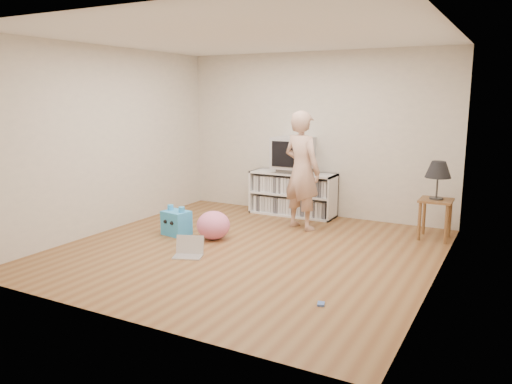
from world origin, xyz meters
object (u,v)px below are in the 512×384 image
at_px(dvd_deck, 293,170).
at_px(laptop, 189,251).
at_px(side_table, 435,209).
at_px(table_lamp, 438,170).
at_px(media_unit, 293,194).
at_px(person, 302,171).
at_px(crt_tv, 293,153).
at_px(plush_pink, 213,225).
at_px(plush_blue, 176,222).

xyz_separation_m(dvd_deck, laptop, (-0.24, -2.55, -0.67)).
bearing_deg(laptop, side_table, 19.43).
bearing_deg(dvd_deck, table_lamp, -9.26).
relative_size(media_unit, person, 0.82).
bearing_deg(crt_tv, side_table, -9.18).
relative_size(laptop, plush_pink, 0.92).
height_order(dvd_deck, plush_pink, dvd_deck).
height_order(dvd_deck, crt_tv, crt_tv).
bearing_deg(plush_blue, dvd_deck, 72.73).
relative_size(dvd_deck, person, 0.26).
distance_m(side_table, plush_pink, 3.01).
xyz_separation_m(table_lamp, person, (-1.81, -0.36, -0.08)).
xyz_separation_m(table_lamp, plush_blue, (-3.22, -1.49, -0.77)).
height_order(media_unit, person, person).
relative_size(crt_tv, table_lamp, 1.17).
bearing_deg(laptop, crt_tv, 63.08).
height_order(person, laptop, person).
xyz_separation_m(dvd_deck, person, (0.46, -0.73, 0.12)).
bearing_deg(media_unit, plush_pink, -101.59).
relative_size(crt_tv, person, 0.35).
relative_size(person, plush_pink, 3.78).
bearing_deg(table_lamp, media_unit, 170.35).
bearing_deg(media_unit, side_table, -9.65).
bearing_deg(person, table_lamp, -149.64).
xyz_separation_m(plush_blue, plush_pink, (0.58, 0.06, 0.02)).
bearing_deg(plush_blue, crt_tv, 72.69).
height_order(side_table, laptop, side_table).
xyz_separation_m(dvd_deck, side_table, (2.27, -0.37, -0.32)).
xyz_separation_m(person, plush_blue, (-1.41, -1.13, -0.68)).
bearing_deg(dvd_deck, side_table, -9.26).
height_order(media_unit, laptop, media_unit).
xyz_separation_m(media_unit, table_lamp, (2.27, -0.39, 0.59)).
relative_size(media_unit, crt_tv, 2.33).
bearing_deg(side_table, table_lamp, 0.00).
bearing_deg(plush_blue, side_table, 34.58).
distance_m(crt_tv, plush_blue, 2.25).
bearing_deg(media_unit, person, -58.23).
distance_m(side_table, table_lamp, 0.53).
relative_size(table_lamp, plush_pink, 1.14).
height_order(table_lamp, laptop, table_lamp).
distance_m(dvd_deck, table_lamp, 2.31).
bearing_deg(media_unit, table_lamp, -9.65).
distance_m(dvd_deck, person, 0.87).
bearing_deg(person, plush_pink, 71.32).
distance_m(media_unit, side_table, 2.30).
distance_m(media_unit, plush_pink, 1.86).
height_order(media_unit, table_lamp, table_lamp).
distance_m(dvd_deck, laptop, 2.65).
xyz_separation_m(laptop, plush_blue, (-0.71, 0.69, 0.11)).
bearing_deg(side_table, plush_blue, -155.16).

